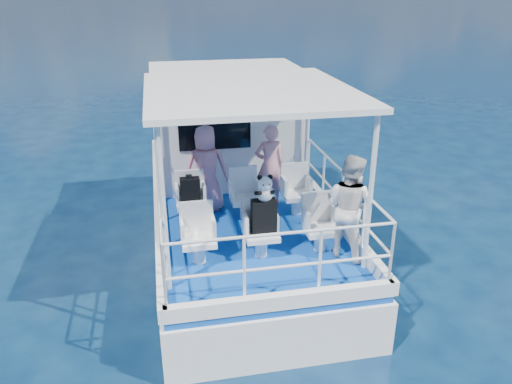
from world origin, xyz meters
TOP-DOWN VIEW (x-y plane):
  - ground at (0.00, 0.00)m, footprint 2000.00×2000.00m
  - hull at (0.00, 1.00)m, footprint 3.00×7.00m
  - deck at (0.00, 1.00)m, footprint 2.90×6.90m
  - cabin at (0.00, 2.30)m, footprint 2.85×2.00m
  - canopy at (0.00, -0.20)m, footprint 3.00×3.20m
  - canopy_posts at (0.00, -0.25)m, footprint 2.77×2.97m
  - railings at (0.00, -0.58)m, footprint 2.84×3.59m
  - seat_port_fwd at (-0.90, 0.20)m, footprint 0.48×0.46m
  - seat_center_fwd at (0.00, 0.20)m, footprint 0.48×0.46m
  - seat_stbd_fwd at (0.90, 0.20)m, footprint 0.48×0.46m
  - seat_port_aft at (-0.90, -1.10)m, footprint 0.48×0.46m
  - seat_center_aft at (0.00, -1.10)m, footprint 0.48×0.46m
  - seat_stbd_aft at (0.90, -1.10)m, footprint 0.48×0.46m
  - passenger_port_fwd at (-0.58, 0.68)m, footprint 0.62×0.48m
  - passenger_stbd_fwd at (0.54, 0.75)m, footprint 0.54×0.37m
  - passenger_stbd_aft at (1.23, -1.31)m, footprint 0.92×0.95m
  - backpack_port at (-0.91, 0.19)m, footprint 0.32×0.18m
  - backpack_center at (0.03, -1.14)m, footprint 0.35×0.19m
  - compact_camera at (-0.92, 0.18)m, footprint 0.10×0.06m
  - panda at (0.04, -1.16)m, footprint 0.25×0.20m

SIDE VIEW (x-z plane):
  - ground at x=0.00m, z-range 0.00..0.00m
  - hull at x=0.00m, z-range -0.80..0.80m
  - deck at x=0.00m, z-range 0.80..0.90m
  - seat_port_fwd at x=-0.90m, z-range 0.90..1.28m
  - seat_center_fwd at x=0.00m, z-range 0.90..1.28m
  - seat_stbd_fwd at x=0.90m, z-range 0.90..1.28m
  - seat_port_aft at x=-0.90m, z-range 0.90..1.28m
  - seat_center_aft at x=0.00m, z-range 0.90..1.28m
  - seat_stbd_aft at x=0.90m, z-range 0.90..1.28m
  - railings at x=0.00m, z-range 0.90..1.90m
  - backpack_port at x=-0.91m, z-range 1.28..1.69m
  - backpack_center at x=0.03m, z-range 1.28..1.80m
  - passenger_stbd_fwd at x=0.54m, z-range 0.90..2.35m
  - passenger_port_fwd at x=-0.58m, z-range 0.90..2.41m
  - passenger_stbd_aft at x=1.23m, z-range 0.90..2.44m
  - compact_camera at x=-0.92m, z-range 1.69..1.75m
  - panda at x=0.04m, z-range 1.80..2.18m
  - cabin at x=0.00m, z-range 0.90..3.10m
  - canopy_posts at x=0.00m, z-range 0.90..3.10m
  - canopy at x=0.00m, z-range 3.10..3.18m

